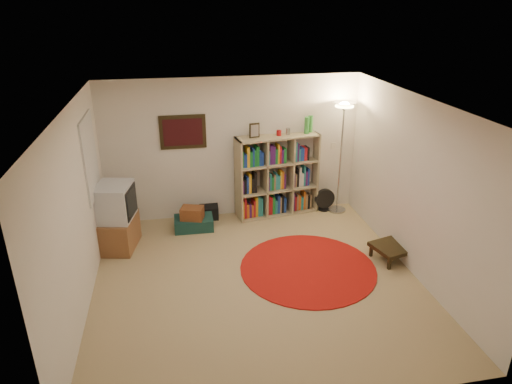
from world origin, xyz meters
The scene contains 11 objects.
room centered at (-0.05, 0.05, 1.26)m, with size 4.54×4.54×2.54m.
bookshelf centered at (0.75, 2.11, 0.72)m, with size 1.53×0.65×1.78m.
floor_lamp centered at (1.91, 1.99, 1.70)m, with size 0.40×0.40×2.05m.
floor_fan centered at (1.68, 2.04, 0.22)m, with size 0.38×0.22×0.43m.
tv_stand centered at (-1.98, 1.34, 0.52)m, with size 0.65×0.82×1.07m.
suitcase centered at (-0.78, 1.75, 0.11)m, with size 0.66×0.43×0.21m.
wicker_basket centered at (-0.79, 1.71, 0.32)m, with size 0.43×0.36×0.21m.
duffel_bag centered at (-0.48, 2.13, 0.12)m, with size 0.35×0.30×0.23m.
paper_towel centered at (0.29, 2.19, 0.13)m, with size 0.14×0.14×0.26m.
red_rug centered at (0.80, 0.16, 0.01)m, with size 2.00×2.00×0.02m.
side_table centered at (2.11, 0.17, 0.20)m, with size 0.63×0.63×0.24m.
Camera 1 is at (-1.04, -5.36, 3.67)m, focal length 32.00 mm.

